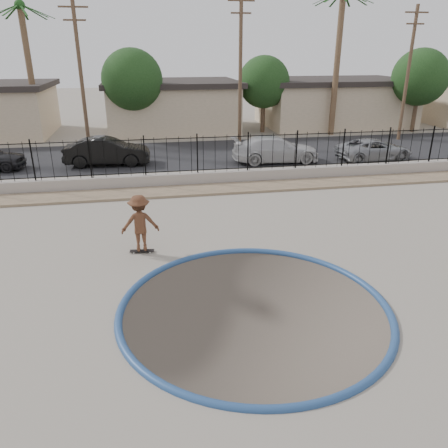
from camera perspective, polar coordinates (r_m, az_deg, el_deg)
ground at (r=23.60m, az=-3.88°, el=3.79°), size 120.00×120.00×2.20m
bowl_pit at (r=11.46m, az=3.95°, el=-10.92°), size 6.84×6.84×1.80m
coping_ring at (r=11.46m, az=3.95°, el=-10.92°), size 7.04×7.04×0.20m
rock_strip at (r=20.61m, az=-3.03°, el=4.48°), size 42.00×1.60×0.11m
retaining_wall at (r=21.58m, az=-3.43°, el=5.95°), size 42.00×0.45×0.60m
fence at (r=21.29m, az=-3.50°, el=9.06°), size 40.00×0.04×1.80m
street at (r=28.11m, az=-5.18°, el=9.06°), size 90.00×8.00×0.04m
house_center at (r=37.14m, az=-6.79°, el=15.16°), size 10.60×8.60×3.90m
house_east at (r=40.57m, az=14.09°, el=15.24°), size 12.60×8.60×3.90m
palm_mid at (r=35.12m, az=-24.51°, el=20.84°), size 2.30×2.30×9.30m
palm_right at (r=35.44m, az=14.89°, el=23.01°), size 2.30×2.30×10.30m
utility_pole_left at (r=29.55m, az=-18.17°, el=17.93°), size 1.70×0.24×9.00m
utility_pole_mid at (r=30.05m, az=2.15°, el=19.46°), size 1.70×0.24×9.50m
utility_pole_right at (r=34.70m, az=22.90°, el=17.77°), size 1.70×0.24×9.00m
street_tree_left at (r=33.37m, az=-11.91°, el=17.95°), size 4.32×4.32×6.36m
street_tree_mid at (r=35.68m, az=5.24°, el=17.96°), size 3.96×3.96×5.83m
street_tree_right at (r=38.87m, az=24.25°, el=17.07°), size 4.32×4.32×6.36m
skater at (r=14.23m, az=-10.90°, el=-0.26°), size 1.24×0.75×1.87m
skateboard at (r=14.58m, az=-10.66°, el=-3.46°), size 0.80×0.28×0.07m
car_b at (r=25.96m, az=-15.00°, el=9.15°), size 4.82×1.92×1.56m
car_c at (r=26.04m, az=6.76°, el=9.67°), size 5.14×2.23×1.47m
car_d at (r=27.84m, az=19.02°, el=9.20°), size 4.68×2.46×1.26m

